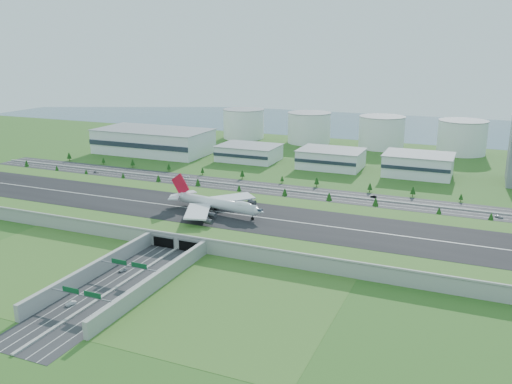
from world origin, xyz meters
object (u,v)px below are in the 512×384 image
at_px(car_2, 172,262).
at_px(car_6, 499,217).
at_px(fuel_tank_a, 244,124).
at_px(car_5, 373,197).
at_px(car_3, 96,321).
at_px(car_1, 71,303).
at_px(car_4, 96,172).
at_px(car_7, 187,177).
at_px(boeing_747, 217,203).
at_px(car_0, 123,270).

relative_size(car_2, car_6, 0.93).
height_order(fuel_tank_a, car_5, fuel_tank_a).
bearing_deg(car_3, car_5, -130.49).
relative_size(car_1, car_5, 1.00).
relative_size(car_2, car_4, 1.09).
bearing_deg(car_1, car_7, 131.35).
xyz_separation_m(fuel_tank_a, car_6, (291.52, -224.26, -16.61)).
xyz_separation_m(boeing_747, car_1, (-9.51, -126.74, -13.49)).
distance_m(car_4, car_5, 250.26).
relative_size(fuel_tank_a, boeing_747, 0.68).
relative_size(car_1, car_3, 0.94).
height_order(car_0, car_1, car_1).
xyz_separation_m(car_2, car_5, (74.15, 171.20, 0.11)).
bearing_deg(car_7, car_6, 64.54).
xyz_separation_m(car_1, car_4, (-158.39, 213.23, -0.02)).
distance_m(car_0, car_4, 233.98).
relative_size(boeing_747, car_7, 14.54).
relative_size(boeing_747, car_5, 14.62).
relative_size(car_0, car_2, 0.92).
height_order(car_2, car_5, car_5).
height_order(car_1, car_3, car_1).
bearing_deg(fuel_tank_a, car_4, -101.68).
height_order(boeing_747, car_7, boeing_747).
bearing_deg(car_2, car_6, -140.77).
distance_m(car_3, car_7, 255.70).
bearing_deg(car_4, car_3, -130.80).
bearing_deg(car_6, car_4, 114.98).
relative_size(car_1, car_7, 0.99).
bearing_deg(car_0, car_7, 130.86).
height_order(fuel_tank_a, car_2, fuel_tank_a).
bearing_deg(car_2, boeing_747, -88.01).
distance_m(boeing_747, car_5, 132.60).
bearing_deg(car_4, car_7, -68.90).
distance_m(fuel_tank_a, car_4, 230.59).
bearing_deg(car_1, boeing_747, 109.56).
bearing_deg(car_4, car_5, -75.86).
bearing_deg(car_6, car_2, 158.48).
height_order(car_3, car_7, car_3).
bearing_deg(car_0, fuel_tank_a, 125.77).
relative_size(car_0, car_7, 0.93).
height_order(car_0, car_4, car_4).
relative_size(car_5, car_6, 0.91).
bearing_deg(car_0, car_6, 64.18).
xyz_separation_m(car_0, car_6, (180.76, 174.18, -0.03)).
bearing_deg(car_4, car_6, -79.59).
distance_m(car_6, car_7, 252.59).
bearing_deg(car_2, car_4, -45.74).
bearing_deg(car_2, car_5, -117.86).
distance_m(boeing_747, car_7, 132.28).
height_order(boeing_747, car_1, boeing_747).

